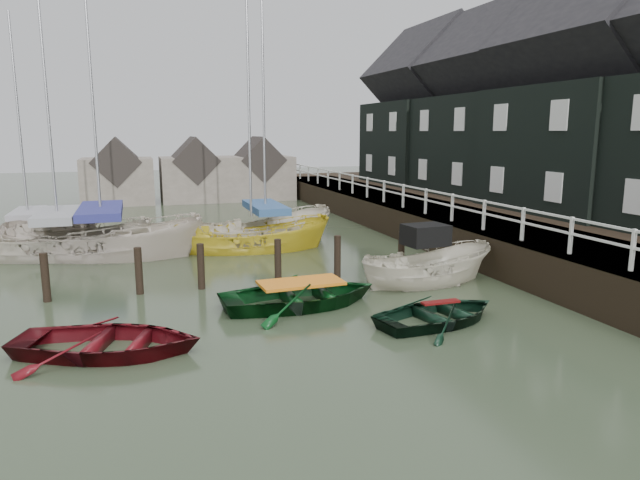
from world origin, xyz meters
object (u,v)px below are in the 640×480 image
object	(u,v)px
sailboat_e	(31,243)
sailboat_c	(252,249)
rowboat_red	(109,354)
rowboat_dkgreen	(440,322)
rowboat_green	(301,306)
sailboat_b	(104,255)
motorboat	(427,281)
sailboat_a	(60,255)
sailboat_d	(266,241)

from	to	relation	value
sailboat_e	sailboat_c	bearing A→B (deg)	-123.97
rowboat_red	rowboat_dkgreen	size ratio (longest dim) A/B	1.14
rowboat_red	sailboat_e	xyz separation A→B (m)	(-3.58, 13.81, 0.07)
rowboat_green	sailboat_b	size ratio (longest dim) A/B	0.36
motorboat	sailboat_a	xyz separation A→B (m)	(-11.45, 7.90, -0.03)
motorboat	sailboat_c	world-z (taller)	sailboat_c
rowboat_red	sailboat_a	distance (m)	11.10
sailboat_d	sailboat_e	distance (m)	9.94
sailboat_c	sailboat_a	bearing A→B (deg)	89.96
sailboat_b	sailboat_c	distance (m)	5.71
rowboat_red	sailboat_a	bearing A→B (deg)	29.79
rowboat_dkgreen	sailboat_b	world-z (taller)	sailboat_b
sailboat_c	sailboat_e	world-z (taller)	sailboat_c
rowboat_dkgreen	sailboat_c	distance (m)	10.71
rowboat_red	sailboat_d	world-z (taller)	sailboat_d
rowboat_red	sailboat_c	distance (m)	11.21
rowboat_red	sailboat_c	bearing A→B (deg)	-8.53
rowboat_dkgreen	sailboat_a	size ratio (longest dim) A/B	0.31
sailboat_a	sailboat_e	world-z (taller)	sailboat_a
rowboat_green	rowboat_dkgreen	xyz separation A→B (m)	(2.93, -2.42, 0.00)
rowboat_red	sailboat_d	distance (m)	12.74
sailboat_d	sailboat_b	bearing A→B (deg)	78.01
rowboat_dkgreen	sailboat_e	size ratio (longest dim) A/B	0.34
motorboat	sailboat_a	world-z (taller)	sailboat_a
rowboat_red	rowboat_green	bearing A→B (deg)	-48.94
motorboat	sailboat_a	size ratio (longest dim) A/B	0.42
rowboat_green	sailboat_e	world-z (taller)	sailboat_e
rowboat_dkgreen	rowboat_red	bearing A→B (deg)	74.53
rowboat_red	sailboat_c	size ratio (longest dim) A/B	0.35
rowboat_green	sailboat_e	xyz separation A→B (m)	(-8.50, 11.80, 0.07)
sailboat_b	rowboat_green	bearing A→B (deg)	-128.93
rowboat_green	sailboat_c	xyz separation A→B (m)	(0.23, 7.95, 0.01)
motorboat	sailboat_d	distance (m)	8.87
motorboat	sailboat_d	world-z (taller)	sailboat_d
sailboat_b	sailboat_d	bearing A→B (deg)	-65.36
rowboat_red	motorboat	xyz separation A→B (m)	(9.33, 3.00, 0.09)
motorboat	sailboat_c	xyz separation A→B (m)	(-4.18, 6.96, -0.07)
rowboat_red	sailboat_e	world-z (taller)	sailboat_e
rowboat_dkgreen	motorboat	bearing A→B (deg)	-36.04
sailboat_b	sailboat_e	distance (m)	4.49
rowboat_green	sailboat_c	bearing A→B (deg)	-4.57
sailboat_a	motorboat	bearing A→B (deg)	-111.14
sailboat_b	sailboat_e	world-z (taller)	sailboat_b
sailboat_e	rowboat_dkgreen	bearing A→B (deg)	-151.36
sailboat_a	sailboat_c	bearing A→B (deg)	-83.91
motorboat	sailboat_a	distance (m)	13.91
sailboat_e	sailboat_a	bearing A→B (deg)	-163.43
rowboat_dkgreen	sailboat_c	xyz separation A→B (m)	(-2.70, 10.37, 0.01)
rowboat_dkgreen	sailboat_c	bearing A→B (deg)	2.11
rowboat_red	sailboat_c	world-z (taller)	sailboat_c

